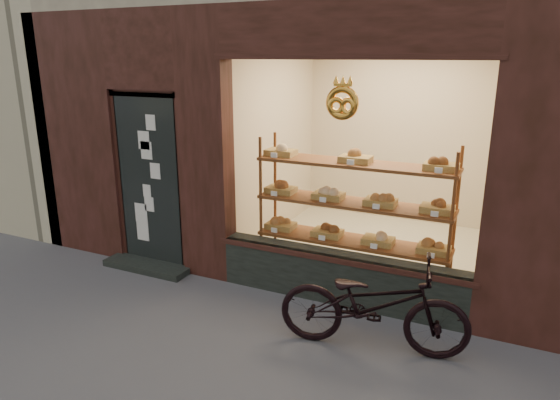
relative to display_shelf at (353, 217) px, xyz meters
The scene contains 2 objects.
display_shelf is the anchor object (origin of this frame).
bicycle 1.37m from the display_shelf, 64.24° to the right, with size 0.59×1.69×0.89m, color black.
Camera 1 is at (1.98, -2.62, 2.60)m, focal length 32.00 mm.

